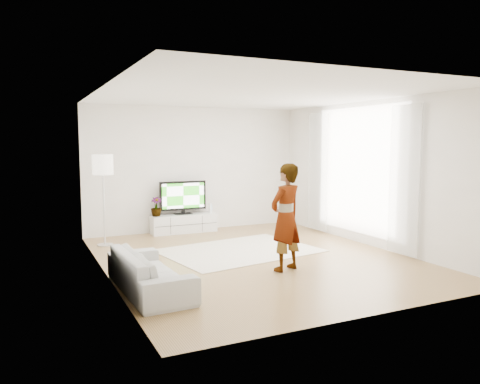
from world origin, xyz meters
name	(u,v)px	position (x,y,z in m)	size (l,w,h in m)	color
floor	(255,258)	(0.00, 0.00, 0.00)	(6.00, 6.00, 0.00)	#A7834B
ceiling	(255,94)	(0.00, 0.00, 2.80)	(6.00, 6.00, 0.00)	white
wall_left	(104,183)	(-2.50, 0.00, 1.40)	(0.02, 6.00, 2.80)	white
wall_right	(370,174)	(2.50, 0.00, 1.40)	(0.02, 6.00, 2.80)	white
wall_back	(195,169)	(0.00, 3.00, 1.40)	(5.00, 0.02, 2.80)	white
wall_front	(376,196)	(0.00, -3.00, 1.40)	(5.00, 0.02, 2.80)	white
window	(359,170)	(2.48, 0.30, 1.45)	(0.01, 2.60, 2.50)	white
curtain_near	(404,180)	(2.40, -1.00, 1.35)	(0.04, 0.70, 2.60)	white
curtain_far	(318,172)	(2.40, 1.60, 1.35)	(0.04, 0.70, 2.60)	white
media_console	(184,223)	(-0.37, 2.76, 0.21)	(1.46, 0.42, 0.41)	white
television	(183,196)	(-0.37, 2.79, 0.81)	(1.06, 0.21, 0.74)	black
game_console	(210,208)	(0.27, 2.76, 0.52)	(0.08, 0.17, 0.22)	white
potted_plant	(156,207)	(-0.99, 2.77, 0.62)	(0.23, 0.23, 0.41)	#3F7238
rug	(240,251)	(0.00, 0.61, 0.01)	(2.71, 1.95, 0.01)	white
player	(286,217)	(0.07, -0.92, 0.85)	(0.61, 0.40, 1.67)	#334772
sofa	(150,271)	(-2.10, -0.99, 0.27)	(1.86, 0.73, 0.54)	silver
floor_lamp	(103,169)	(-2.18, 2.16, 1.50)	(0.39, 0.39, 1.77)	silver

